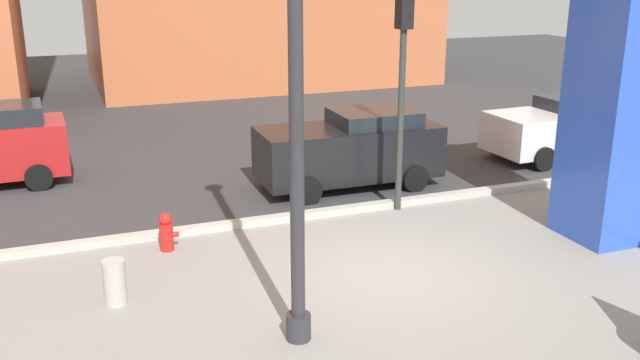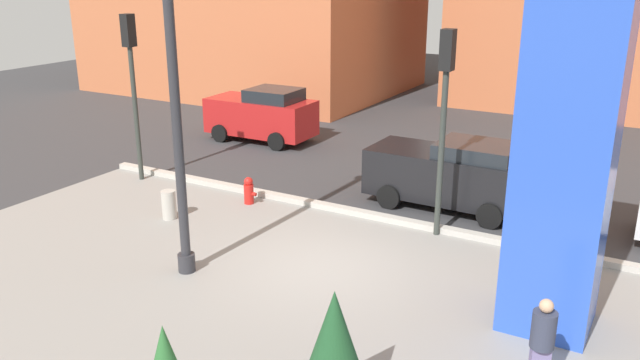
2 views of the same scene
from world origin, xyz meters
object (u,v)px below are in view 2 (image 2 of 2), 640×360
lamp_post (175,104)px  car_curb_east (262,114)px  car_curb_west (453,174)px  pedestrian_by_curb (542,342)px  fire_hydrant (249,191)px  traffic_light_far_side (445,101)px  art_pillar_blue (567,150)px  potted_plant_near_right (334,357)px  concrete_bollard (169,205)px  traffic_light_corner (132,71)px

lamp_post → car_curb_east: (-4.64, 9.62, -2.61)m
car_curb_west → pedestrian_by_curb: size_ratio=2.80×
fire_hydrant → traffic_light_far_side: (5.12, 0.50, 2.87)m
art_pillar_blue → fire_hydrant: 9.01m
potted_plant_near_right → concrete_bollard: potted_plant_near_right is taller
lamp_post → potted_plant_near_right: size_ratio=3.81×
concrete_bollard → traffic_light_far_side: 7.26m
lamp_post → potted_plant_near_right: lamp_post is taller
pedestrian_by_curb → concrete_bollard: bearing=164.9°
traffic_light_far_side → potted_plant_near_right: bearing=-82.4°
fire_hydrant → traffic_light_corner: size_ratio=0.16×
car_curb_east → pedestrian_by_curb: size_ratio=2.52×
traffic_light_far_side → fire_hydrant: bearing=-174.5°
traffic_light_corner → car_curb_west: size_ratio=1.11×
car_curb_west → car_curb_east: (-8.23, 3.22, 0.03)m
fire_hydrant → car_curb_east: car_curb_east is taller
art_pillar_blue → traffic_light_corner: bearing=168.6°
potted_plant_near_right → concrete_bollard: size_ratio=2.57×
concrete_bollard → pedestrian_by_curb: 9.97m
lamp_post → art_pillar_blue: lamp_post is taller
pedestrian_by_curb → fire_hydrant: bearing=152.2°
potted_plant_near_right → traffic_light_corner: size_ratio=0.40×
traffic_light_corner → pedestrian_by_curb: 13.56m
traffic_light_far_side → car_curb_east: size_ratio=1.23×
potted_plant_near_right → car_curb_east: bearing=128.2°
traffic_light_far_side → car_curb_west: (-0.29, 1.94, -2.30)m
fire_hydrant → potted_plant_near_right: bearing=-46.5°
lamp_post → fire_hydrant: (-1.23, 3.97, -3.22)m
art_pillar_blue → car_curb_west: (-3.39, 4.79, -2.30)m
potted_plant_near_right → car_curb_west: (-1.21, 8.80, 0.06)m
concrete_bollard → lamp_post: bearing=-41.5°
fire_hydrant → pedestrian_by_curb: bearing=-27.8°
concrete_bollard → traffic_light_corner: (-2.91, 2.01, 2.87)m
car_curb_east → fire_hydrant: bearing=-58.9°
fire_hydrant → car_curb_east: bearing=121.1°
art_pillar_blue → car_curb_east: size_ratio=1.65×
pedestrian_by_curb → potted_plant_near_right: bearing=-142.5°
potted_plant_near_right → car_curb_east: size_ratio=0.49×
lamp_post → potted_plant_near_right: (4.81, -2.40, -2.71)m
lamp_post → concrete_bollard: size_ratio=9.79×
car_curb_west → traffic_light_corner: bearing=-165.4°
lamp_post → traffic_light_corner: size_ratio=1.52×
car_curb_east → pedestrian_by_curb: bearing=-40.4°
art_pillar_blue → car_curb_east: 14.29m
art_pillar_blue → pedestrian_by_curb: bearing=-82.2°
traffic_light_corner → car_curb_east: size_ratio=1.23×
traffic_light_corner → car_curb_west: traffic_light_corner is taller
art_pillar_blue → potted_plant_near_right: bearing=-118.5°
art_pillar_blue → concrete_bollard: size_ratio=8.62×
potted_plant_near_right → fire_hydrant: (-6.04, 6.37, -0.51)m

